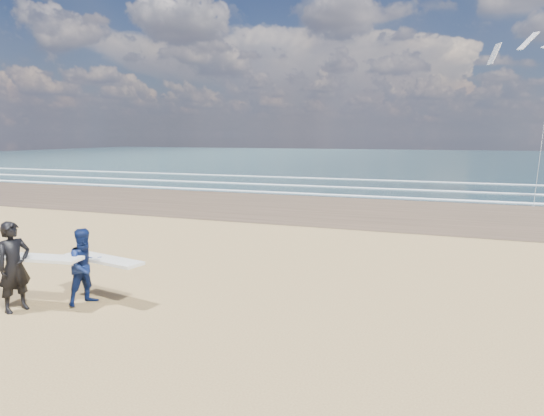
% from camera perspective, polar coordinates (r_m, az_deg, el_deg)
% --- Properties ---
extents(ocean, '(220.00, 100.00, 0.02)m').
position_cam_1_polar(ocean, '(80.32, 29.04, 4.81)').
color(ocean, '#193037').
rests_on(ocean, ground).
extents(surfer_near, '(2.25, 1.18, 2.00)m').
position_cam_1_polar(surfer_near, '(12.04, -27.88, -6.02)').
color(surfer_near, black).
rests_on(surfer_near, ground).
extents(surfer_far, '(2.26, 1.33, 1.76)m').
position_cam_1_polar(surfer_far, '(11.91, -20.93, -6.36)').
color(surfer_far, '#0E1C4E').
rests_on(surfer_far, ground).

